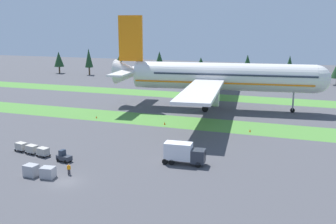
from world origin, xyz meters
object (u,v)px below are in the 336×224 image
Objects in this scene: airliner at (218,76)px; uld_container_1 at (48,172)px; cargo_dolly_third at (21,146)px; catering_truck at (184,153)px; taxiway_marker_0 at (250,131)px; cargo_dolly_second at (32,149)px; ground_crew_marshaller at (69,169)px; baggage_tug at (64,157)px; taxiway_marker_1 at (96,117)px; cargo_dolly_lead at (43,151)px; taxiway_marker_2 at (165,123)px; uld_container_0 at (31,170)px.

uld_container_1 is at bearing -20.06° from airliner.
catering_truck is at bearing 108.08° from cargo_dolly_third.
taxiway_marker_0 is at bearing 157.46° from catering_truck.
cargo_dolly_third is 30.21m from catering_truck.
ground_crew_marshaller reaches higher than cargo_dolly_second.
baggage_tug reaches higher than taxiway_marker_0.
cargo_dolly_second is at bearing -84.07° from taxiway_marker_1.
airliner is at bearing 169.27° from cargo_dolly_lead.
uld_container_1 is at bearing 27.09° from baggage_tug.
cargo_dolly_third is at bearing -90.00° from cargo_dolly_lead.
taxiway_marker_2 is at bearing 157.43° from cargo_dolly_third.
taxiway_marker_0 is at bearing 137.28° from cargo_dolly_third.
uld_container_0 is (-5.12, -2.36, -0.06)m from ground_crew_marshaller.
uld_container_0 is 3.68× the size of taxiway_marker_1.
cargo_dolly_second is 1.41× the size of ground_crew_marshaller.
uld_container_1 is at bearing 5.00° from uld_container_0.
uld_container_1 is at bearing -59.12° from catering_truck.
cargo_dolly_second reaches higher than taxiway_marker_2.
taxiway_marker_2 is at bearing -179.16° from taxiway_marker_0.
uld_container_1 reaches higher than taxiway_marker_0.
uld_container_1 is 36.24m from taxiway_marker_2.
cargo_dolly_third is 27.25m from taxiway_marker_1.
cargo_dolly_lead is (-4.92, 1.01, 0.10)m from baggage_tug.
ground_crew_marshaller is (11.93, -6.35, 0.03)m from cargo_dolly_second.
taxiway_marker_2 is at bearing -1.55° from taxiway_marker_1.
cargo_dolly_second and cargo_dolly_third have the same top height.
catering_truck is at bearing 112.26° from cargo_dolly_lead.
taxiway_marker_0 is 0.93× the size of taxiway_marker_2.
baggage_tug is 1.40× the size of uld_container_0.
airliner is 45.17m from catering_truck.
uld_container_1 is at bearing 52.51° from cargo_dolly_lead.
ground_crew_marshaller is 37.25m from taxiway_marker_1.
taxiway_marker_2 is (-7.64, -21.06, -8.71)m from airliner.
taxiway_marker_1 is 0.78× the size of taxiway_marker_2.
airliner reaches higher than cargo_dolly_third.
cargo_dolly_lead is at bearing -90.00° from baggage_tug.
baggage_tug is 4.35× the size of taxiway_marker_0.
taxiway_marker_1 is at bearing -132.99° from catering_truck.
airliner is at bearing 70.05° from taxiway_marker_2.
uld_container_0 is 2.87m from uld_container_1.
taxiway_marker_1 is (-30.04, 23.84, -1.68)m from catering_truck.
cargo_dolly_second is 1.23× the size of uld_container_0.
uld_container_1 is (12.51, -9.04, -0.09)m from cargo_dolly_third.
taxiway_marker_0 is at bearing 26.58° from ground_crew_marshaller.
cargo_dolly_third is 1.23× the size of uld_container_0.
taxiway_marker_0 is (25.16, 36.08, -0.51)m from uld_container_1.
ground_crew_marshaller reaches higher than taxiway_marker_0.
baggage_tug is 5.17× the size of taxiway_marker_1.
cargo_dolly_lead is at bearing 90.00° from cargo_dolly_second.
baggage_tug is 7.93m from cargo_dolly_second.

